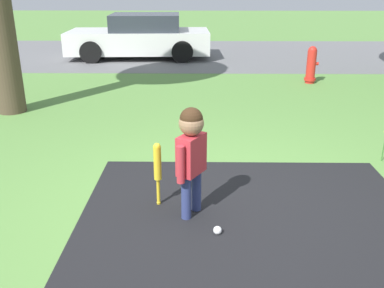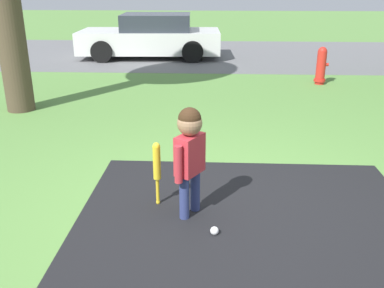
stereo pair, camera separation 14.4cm
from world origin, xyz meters
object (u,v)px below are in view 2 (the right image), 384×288
object	(u,v)px
baseball_bat	(157,165)
parked_car	(152,37)
child	(190,147)
fire_hydrant	(321,66)
sports_ball	(214,231)

from	to	relation	value
baseball_bat	parked_car	xyz separation A→B (m)	(-1.28, 8.81, 0.16)
child	fire_hydrant	xyz separation A→B (m)	(2.50, 5.69, -0.30)
sports_ball	fire_hydrant	xyz separation A→B (m)	(2.27, 6.04, 0.35)
sports_ball	parked_car	distance (m)	9.54
fire_hydrant	child	bearing A→B (deg)	-113.75
fire_hydrant	parked_car	world-z (taller)	parked_car
baseball_bat	parked_car	distance (m)	8.90
sports_ball	fire_hydrant	bearing A→B (deg)	69.42
baseball_bat	parked_car	world-z (taller)	parked_car
parked_car	sports_ball	bearing A→B (deg)	98.65
child	baseball_bat	world-z (taller)	child
child	fire_hydrant	bearing A→B (deg)	6.91
baseball_bat	child	bearing A→B (deg)	-28.88
baseball_bat	fire_hydrant	distance (m)	6.19
child	parked_car	distance (m)	9.14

